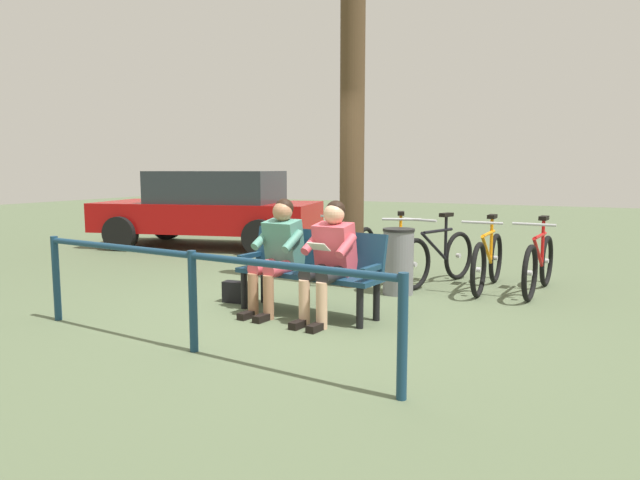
{
  "coord_description": "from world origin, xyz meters",
  "views": [
    {
      "loc": [
        -2.77,
        5.2,
        1.51
      ],
      "look_at": [
        -0.1,
        -0.33,
        0.75
      ],
      "focal_mm": 32.25,
      "sensor_mm": 36.0,
      "label": 1
    }
  ],
  "objects_px": {
    "bicycle_silver": "(488,261)",
    "bicycle_green": "(400,255)",
    "person_reading": "(329,255)",
    "tree_trunk": "(352,122)",
    "bench": "(312,265)",
    "person_companion": "(278,250)",
    "bicycle_black": "(539,264)",
    "handbag": "(236,292)",
    "litter_bin": "(398,261)",
    "bicycle_purple": "(438,257)",
    "parked_car": "(211,207)",
    "bicycle_red": "(350,251)"
  },
  "relations": [
    {
      "from": "person_companion",
      "to": "parked_car",
      "type": "height_order",
      "value": "parked_car"
    },
    {
      "from": "handbag",
      "to": "tree_trunk",
      "type": "xyz_separation_m",
      "value": [
        -0.81,
        -1.45,
        1.97
      ]
    },
    {
      "from": "handbag",
      "to": "bicycle_green",
      "type": "relative_size",
      "value": 0.19
    },
    {
      "from": "parked_car",
      "to": "litter_bin",
      "type": "bearing_deg",
      "value": 138.44
    },
    {
      "from": "person_companion",
      "to": "handbag",
      "type": "height_order",
      "value": "person_companion"
    },
    {
      "from": "tree_trunk",
      "to": "bicycle_silver",
      "type": "relative_size",
      "value": 2.49
    },
    {
      "from": "person_reading",
      "to": "bicycle_purple",
      "type": "bearing_deg",
      "value": -95.63
    },
    {
      "from": "bench",
      "to": "bicycle_red",
      "type": "height_order",
      "value": "bicycle_red"
    },
    {
      "from": "person_reading",
      "to": "handbag",
      "type": "relative_size",
      "value": 4.0
    },
    {
      "from": "litter_bin",
      "to": "bicycle_black",
      "type": "bearing_deg",
      "value": -153.11
    },
    {
      "from": "bench",
      "to": "bicycle_silver",
      "type": "height_order",
      "value": "bicycle_silver"
    },
    {
      "from": "person_reading",
      "to": "litter_bin",
      "type": "relative_size",
      "value": 1.5
    },
    {
      "from": "bicycle_black",
      "to": "bicycle_silver",
      "type": "bearing_deg",
      "value": -80.98
    },
    {
      "from": "tree_trunk",
      "to": "bicycle_purple",
      "type": "distance_m",
      "value": 2.07
    },
    {
      "from": "bench",
      "to": "bicycle_black",
      "type": "distance_m",
      "value": 2.92
    },
    {
      "from": "person_reading",
      "to": "handbag",
      "type": "distance_m",
      "value": 1.42
    },
    {
      "from": "bench",
      "to": "litter_bin",
      "type": "xyz_separation_m",
      "value": [
        -0.53,
        -1.28,
        -0.11
      ]
    },
    {
      "from": "litter_bin",
      "to": "bicycle_green",
      "type": "xyz_separation_m",
      "value": [
        0.21,
        -0.74,
        -0.04
      ]
    },
    {
      "from": "bench",
      "to": "tree_trunk",
      "type": "distance_m",
      "value": 2.18
    },
    {
      "from": "bicycle_purple",
      "to": "bicycle_green",
      "type": "distance_m",
      "value": 0.5
    },
    {
      "from": "person_reading",
      "to": "tree_trunk",
      "type": "xyz_separation_m",
      "value": [
        0.47,
        -1.7,
        1.43
      ]
    },
    {
      "from": "tree_trunk",
      "to": "bicycle_green",
      "type": "bearing_deg",
      "value": -132.73
    },
    {
      "from": "litter_bin",
      "to": "bicycle_black",
      "type": "xyz_separation_m",
      "value": [
        -1.53,
        -0.78,
        -0.04
      ]
    },
    {
      "from": "bench",
      "to": "handbag",
      "type": "height_order",
      "value": "bench"
    },
    {
      "from": "tree_trunk",
      "to": "bicycle_red",
      "type": "distance_m",
      "value": 1.84
    },
    {
      "from": "bench",
      "to": "parked_car",
      "type": "xyz_separation_m",
      "value": [
        4.08,
        -3.8,
        0.27
      ]
    },
    {
      "from": "handbag",
      "to": "litter_bin",
      "type": "relative_size",
      "value": 0.38
    },
    {
      "from": "bench",
      "to": "bicycle_purple",
      "type": "xyz_separation_m",
      "value": [
        -0.82,
        -2.05,
        -0.15
      ]
    },
    {
      "from": "tree_trunk",
      "to": "bicycle_green",
      "type": "xyz_separation_m",
      "value": [
        -0.49,
        -0.53,
        -1.73
      ]
    },
    {
      "from": "tree_trunk",
      "to": "bicycle_purple",
      "type": "relative_size",
      "value": 2.61
    },
    {
      "from": "bench",
      "to": "bicycle_purple",
      "type": "relative_size",
      "value": 1.03
    },
    {
      "from": "tree_trunk",
      "to": "bicycle_black",
      "type": "bearing_deg",
      "value": -165.84
    },
    {
      "from": "litter_bin",
      "to": "parked_car",
      "type": "bearing_deg",
      "value": -28.61
    },
    {
      "from": "bicycle_green",
      "to": "parked_car",
      "type": "xyz_separation_m",
      "value": [
        4.4,
        -1.77,
        0.41
      ]
    },
    {
      "from": "bench",
      "to": "parked_car",
      "type": "distance_m",
      "value": 5.58
    },
    {
      "from": "bench",
      "to": "bicycle_red",
      "type": "bearing_deg",
      "value": -70.86
    },
    {
      "from": "bicycle_black",
      "to": "bicycle_green",
      "type": "relative_size",
      "value": 1.04
    },
    {
      "from": "bicycle_black",
      "to": "bicycle_green",
      "type": "xyz_separation_m",
      "value": [
        1.75,
        0.03,
        0.0
      ]
    },
    {
      "from": "person_reading",
      "to": "bicycle_green",
      "type": "height_order",
      "value": "person_reading"
    },
    {
      "from": "bicycle_silver",
      "to": "bicycle_purple",
      "type": "xyz_separation_m",
      "value": [
        0.64,
        -0.03,
        0.0
      ]
    },
    {
      "from": "bicycle_green",
      "to": "handbag",
      "type": "bearing_deg",
      "value": -51.68
    },
    {
      "from": "person_reading",
      "to": "handbag",
      "type": "xyz_separation_m",
      "value": [
        1.28,
        -0.25,
        -0.54
      ]
    },
    {
      "from": "person_reading",
      "to": "parked_car",
      "type": "xyz_separation_m",
      "value": [
        4.38,
        -4.0,
        0.11
      ]
    },
    {
      "from": "bicycle_silver",
      "to": "bicycle_green",
      "type": "height_order",
      "value": "same"
    },
    {
      "from": "person_companion",
      "to": "bicycle_black",
      "type": "height_order",
      "value": "person_companion"
    },
    {
      "from": "handbag",
      "to": "litter_bin",
      "type": "xyz_separation_m",
      "value": [
        -1.52,
        -1.23,
        0.28
      ]
    },
    {
      "from": "person_reading",
      "to": "bicycle_silver",
      "type": "bearing_deg",
      "value": -110.28
    },
    {
      "from": "bicycle_black",
      "to": "litter_bin",
      "type": "bearing_deg",
      "value": -57.49
    },
    {
      "from": "bicycle_purple",
      "to": "bicycle_green",
      "type": "height_order",
      "value": "same"
    },
    {
      "from": "handbag",
      "to": "bicycle_silver",
      "type": "distance_m",
      "value": 3.15
    }
  ]
}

